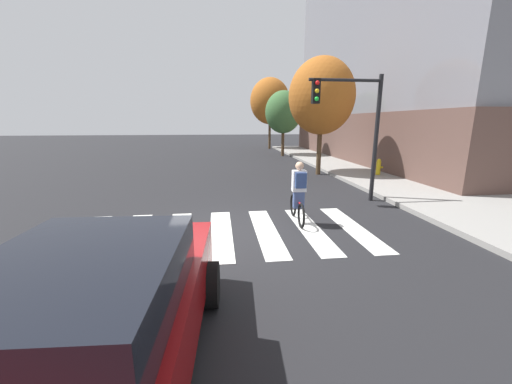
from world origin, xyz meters
name	(u,v)px	position (x,y,z in m)	size (l,w,h in m)	color
ground_plane	(230,233)	(0.00, 0.00, 0.00)	(120.00, 120.00, 0.00)	black
crosswalk_stripes	(221,233)	(-0.22, 0.00, 0.01)	(7.39, 3.46, 0.01)	silver
manhole_cover	(198,293)	(-0.61, -2.67, 0.00)	(0.64, 0.64, 0.01)	#473D1E
sedan_near	(93,326)	(-1.44, -4.47, 0.82)	(2.37, 4.70, 1.59)	maroon
cyclist	(298,193)	(1.88, 0.52, 0.84)	(0.37, 1.71, 1.69)	black
traffic_light_near	(354,117)	(4.23, 2.58, 2.86)	(2.47, 0.28, 4.20)	black
fire_hydrant	(379,167)	(7.61, 6.81, 0.53)	(0.33, 0.22, 0.78)	gold
street_tree_near	(322,96)	(4.96, 8.08, 3.94)	(3.28, 3.28, 5.84)	#4C3823
street_tree_mid	(283,112)	(4.93, 17.00, 3.45)	(2.87, 2.87, 5.11)	#4C3823
street_tree_far	(270,101)	(4.97, 23.74, 4.72)	(3.93, 3.93, 6.99)	#4C3823
corner_building	(468,59)	(17.10, 13.32, 6.93)	(17.66, 22.17, 13.96)	brown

